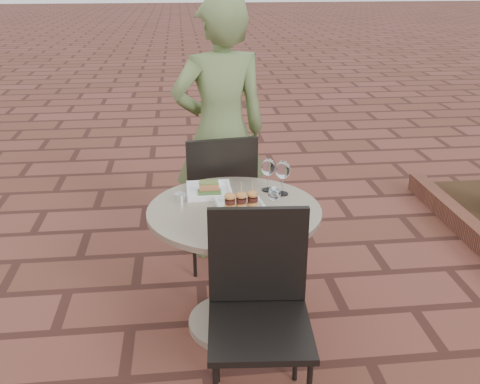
{
  "coord_description": "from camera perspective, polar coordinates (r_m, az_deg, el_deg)",
  "views": [
    {
      "loc": [
        -0.49,
        -2.53,
        1.88
      ],
      "look_at": [
        -0.21,
        -0.04,
        0.82
      ],
      "focal_mm": 40.0,
      "sensor_mm": 36.0,
      "label": 1
    }
  ],
  "objects": [
    {
      "name": "chair_far",
      "position": [
        3.44,
        -2.2,
        0.1
      ],
      "size": [
        0.49,
        0.49,
        0.93
      ],
      "rotation": [
        0.0,
        0.0,
        3.27
      ],
      "color": "black",
      "rests_on": "ground"
    },
    {
      "name": "cafe_table",
      "position": [
        2.87,
        -0.6,
        -6.23
      ],
      "size": [
        0.9,
        0.9,
        0.73
      ],
      "color": "gray",
      "rests_on": "ground"
    },
    {
      "name": "plate_salmon",
      "position": [
        2.94,
        -3.32,
        0.25
      ],
      "size": [
        0.24,
        0.24,
        0.07
      ],
      "rotation": [
        0.0,
        0.0,
        0.01
      ],
      "color": "white",
      "rests_on": "cafe_table"
    },
    {
      "name": "steel_ramekin",
      "position": [
        2.85,
        -6.42,
        -0.56
      ],
      "size": [
        0.07,
        0.07,
        0.04
      ],
      "primitive_type": "cylinder",
      "rotation": [
        0.0,
        0.0,
        -0.25
      ],
      "color": "silver",
      "rests_on": "cafe_table"
    },
    {
      "name": "plate_tuna",
      "position": [
        2.57,
        1.6,
        -3.3
      ],
      "size": [
        0.26,
        0.26,
        0.03
      ],
      "rotation": [
        0.0,
        0.0,
        0.02
      ],
      "color": "white",
      "rests_on": "cafe_table"
    },
    {
      "name": "ground",
      "position": [
        3.19,
        3.87,
        -13.27
      ],
      "size": [
        60.0,
        60.0,
        0.0
      ],
      "primitive_type": "plane",
      "color": "brown",
      "rests_on": "ground"
    },
    {
      "name": "wine_glass_far",
      "position": [
        2.89,
        4.57,
        2.27
      ],
      "size": [
        0.08,
        0.08,
        0.19
      ],
      "color": "white",
      "rests_on": "cafe_table"
    },
    {
      "name": "wine_glass_right",
      "position": [
        2.66,
        3.66,
        -0.27
      ],
      "size": [
        0.06,
        0.06,
        0.15
      ],
      "color": "white",
      "rests_on": "cafe_table"
    },
    {
      "name": "plate_sliders",
      "position": [
        2.73,
        0.15,
        -1.23
      ],
      "size": [
        0.26,
        0.26,
        0.15
      ],
      "rotation": [
        0.0,
        0.0,
        0.15
      ],
      "color": "white",
      "rests_on": "cafe_table"
    },
    {
      "name": "cutlery_set",
      "position": [
        2.59,
        6.11,
        -3.58
      ],
      "size": [
        0.09,
        0.18,
        0.0
      ],
      "primitive_type": null,
      "rotation": [
        0.0,
        0.0,
        0.1
      ],
      "color": "silver",
      "rests_on": "cafe_table"
    },
    {
      "name": "wine_glass_mid",
      "position": [
        2.93,
        3.02,
        2.58
      ],
      "size": [
        0.08,
        0.08,
        0.19
      ],
      "color": "white",
      "rests_on": "cafe_table"
    },
    {
      "name": "diner",
      "position": [
        3.53,
        -2.09,
        6.3
      ],
      "size": [
        0.71,
        0.53,
        1.75
      ],
      "primitive_type": "imported",
      "rotation": [
        0.0,
        0.0,
        3.34
      ],
      "color": "#5C713E",
      "rests_on": "ground"
    },
    {
      "name": "chair_near",
      "position": [
        2.38,
        2.02,
        -11.14
      ],
      "size": [
        0.47,
        0.47,
        0.93
      ],
      "rotation": [
        0.0,
        0.0,
        -0.08
      ],
      "color": "black",
      "rests_on": "ground"
    }
  ]
}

